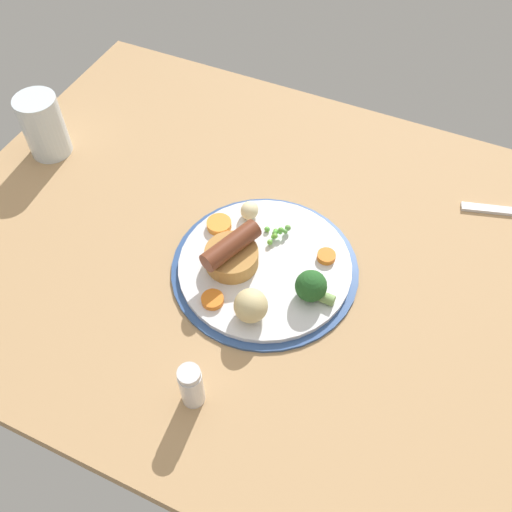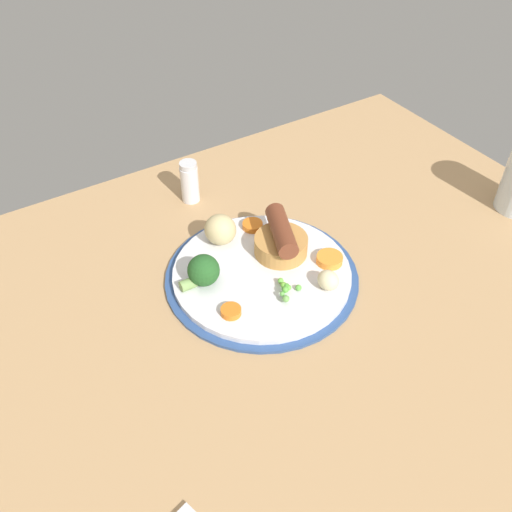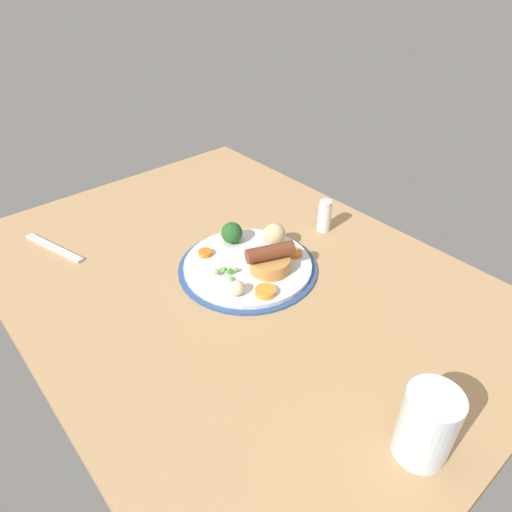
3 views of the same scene
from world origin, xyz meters
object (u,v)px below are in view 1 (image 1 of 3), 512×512
(dinner_plate, at_px, (265,267))
(broccoli_floret_near, at_px, (312,287))
(carrot_slice_0, at_px, (213,300))
(potato_chunk_0, at_px, (251,306))
(potato_chunk_1, at_px, (250,210))
(sausage_pudding, at_px, (231,254))
(carrot_slice_4, at_px, (220,223))
(salt_shaker, at_px, (188,384))
(drinking_glass, at_px, (43,126))
(carrot_slice_1, at_px, (326,256))
(pea_pile, at_px, (278,232))

(dinner_plate, relative_size, broccoli_floret_near, 4.74)
(carrot_slice_0, bearing_deg, potato_chunk_0, -177.47)
(dinner_plate, bearing_deg, potato_chunk_1, -51.39)
(sausage_pudding, bearing_deg, broccoli_floret_near, 109.03)
(potato_chunk_0, distance_m, carrot_slice_4, 0.18)
(potato_chunk_0, bearing_deg, salt_shaker, 80.54)
(sausage_pudding, height_order, broccoli_floret_near, sausage_pudding)
(potato_chunk_1, xyz_separation_m, carrot_slice_0, (-0.02, 0.17, -0.01))
(carrot_slice_0, relative_size, carrot_slice_4, 0.83)
(carrot_slice_4, relative_size, drinking_glass, 0.35)
(drinking_glass, bearing_deg, salt_shaker, 145.43)
(dinner_plate, height_order, salt_shaker, salt_shaker)
(carrot_slice_4, bearing_deg, broccoli_floret_near, 160.35)
(salt_shaker, bearing_deg, potato_chunk_1, -79.53)
(carrot_slice_0, relative_size, carrot_slice_1, 1.15)
(potato_chunk_0, bearing_deg, pea_pile, -81.43)
(potato_chunk_1, relative_size, carrot_slice_0, 1.01)
(pea_pile, bearing_deg, potato_chunk_0, 98.57)
(carrot_slice_0, xyz_separation_m, drinking_glass, (0.42, -0.18, 0.04))
(carrot_slice_4, height_order, salt_shaker, salt_shaker)
(broccoli_floret_near, distance_m, drinking_glass, 0.56)
(salt_shaker, bearing_deg, carrot_slice_4, -71.27)
(sausage_pudding, xyz_separation_m, drinking_glass, (0.42, -0.10, 0.02))
(potato_chunk_1, relative_size, carrot_slice_1, 1.16)
(salt_shaker, bearing_deg, sausage_pudding, -78.84)
(sausage_pudding, distance_m, pea_pile, 0.09)
(carrot_slice_1, bearing_deg, dinner_plate, 31.30)
(sausage_pudding, bearing_deg, pea_pile, 172.37)
(sausage_pudding, xyz_separation_m, broccoli_floret_near, (-0.13, 0.01, -0.00))
(pea_pile, height_order, potato_chunk_0, potato_chunk_0)
(dinner_plate, xyz_separation_m, sausage_pudding, (0.05, 0.02, 0.03))
(pea_pile, distance_m, carrot_slice_1, 0.09)
(sausage_pudding, bearing_deg, potato_chunk_1, -149.79)
(carrot_slice_1, bearing_deg, pea_pile, -5.83)
(pea_pile, bearing_deg, dinner_plate, 94.37)
(potato_chunk_0, xyz_separation_m, carrot_slice_1, (-0.06, -0.14, -0.02))
(sausage_pudding, relative_size, pea_pile, 2.42)
(carrot_slice_1, relative_size, carrot_slice_4, 0.72)
(broccoli_floret_near, distance_m, carrot_slice_0, 0.14)
(pea_pile, relative_size, potato_chunk_1, 1.27)
(potato_chunk_0, xyz_separation_m, potato_chunk_1, (0.08, -0.17, -0.01))
(potato_chunk_1, relative_size, salt_shaker, 0.44)
(broccoli_floret_near, height_order, potato_chunk_1, broccoli_floret_near)
(carrot_slice_0, xyz_separation_m, carrot_slice_4, (0.06, -0.13, 0.00))
(pea_pile, xyz_separation_m, broccoli_floret_near, (-0.09, 0.08, 0.01))
(dinner_plate, height_order, broccoli_floret_near, broccoli_floret_near)
(dinner_plate, xyz_separation_m, carrot_slice_4, (0.10, -0.04, 0.01))
(potato_chunk_1, height_order, drinking_glass, drinking_glass)
(potato_chunk_0, relative_size, drinking_glass, 0.44)
(sausage_pudding, height_order, salt_shaker, salt_shaker)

